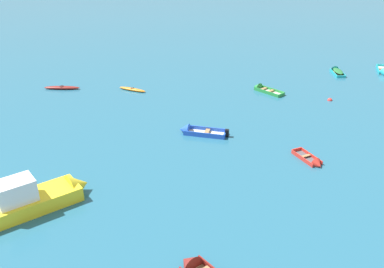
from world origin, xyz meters
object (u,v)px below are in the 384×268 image
at_px(rowboat_green_near_camera, 262,89).
at_px(rowboat_blue_center, 194,131).
at_px(rowboat_red_back_row_right, 313,162).
at_px(motor_launch_yellow_cluster_outer, 36,197).
at_px(kayak_orange_cluster_inner, 132,89).
at_px(mooring_buoy_near_foreground, 330,100).
at_px(kayak_maroon_far_right, 62,88).
at_px(rowboat_turquoise_midfield_left, 336,71).

relative_size(rowboat_green_near_camera, rowboat_blue_center, 0.82).
distance_m(rowboat_red_back_row_right, motor_launch_yellow_cluster_outer, 18.18).
bearing_deg(rowboat_red_back_row_right, kayak_orange_cluster_inner, 130.01).
height_order(kayak_orange_cluster_inner, mooring_buoy_near_foreground, kayak_orange_cluster_inner).
xyz_separation_m(rowboat_red_back_row_right, motor_launch_yellow_cluster_outer, (-17.83, -3.53, 0.57)).
bearing_deg(kayak_maroon_far_right, mooring_buoy_near_foreground, -11.63).
height_order(kayak_orange_cluster_inner, motor_launch_yellow_cluster_outer, motor_launch_yellow_cluster_outer).
bearing_deg(kayak_orange_cluster_inner, mooring_buoy_near_foreground, -12.86).
height_order(rowboat_turquoise_midfield_left, kayak_maroon_far_right, rowboat_turquoise_midfield_left).
bearing_deg(kayak_maroon_far_right, kayak_orange_cluster_inner, -8.35).
height_order(motor_launch_yellow_cluster_outer, mooring_buoy_near_foreground, motor_launch_yellow_cluster_outer).
height_order(kayak_orange_cluster_inner, rowboat_green_near_camera, rowboat_green_near_camera).
height_order(motor_launch_yellow_cluster_outer, rowboat_blue_center, motor_launch_yellow_cluster_outer).
xyz_separation_m(kayak_orange_cluster_inner, mooring_buoy_near_foreground, (18.48, -4.22, -0.14)).
relative_size(motor_launch_yellow_cluster_outer, rowboat_blue_center, 1.66).
bearing_deg(rowboat_red_back_row_right, motor_launch_yellow_cluster_outer, -168.80).
bearing_deg(rowboat_green_near_camera, rowboat_blue_center, -129.87).
height_order(rowboat_turquoise_midfield_left, rowboat_green_near_camera, rowboat_green_near_camera).
height_order(kayak_maroon_far_right, mooring_buoy_near_foreground, kayak_maroon_far_right).
distance_m(rowboat_red_back_row_right, rowboat_blue_center, 9.46).
height_order(rowboat_red_back_row_right, rowboat_blue_center, rowboat_blue_center).
bearing_deg(motor_launch_yellow_cluster_outer, rowboat_green_near_camera, 45.60).
relative_size(rowboat_turquoise_midfield_left, motor_launch_yellow_cluster_outer, 0.45).
xyz_separation_m(rowboat_red_back_row_right, kayak_maroon_far_right, (-19.97, 16.47, 0.03)).
relative_size(rowboat_turquoise_midfield_left, kayak_maroon_far_right, 0.82).
bearing_deg(kayak_maroon_far_right, motor_launch_yellow_cluster_outer, -83.89).
bearing_deg(rowboat_green_near_camera, mooring_buoy_near_foreground, -29.48).
xyz_separation_m(rowboat_red_back_row_right, rowboat_green_near_camera, (-0.21, 14.46, 0.01)).
xyz_separation_m(rowboat_green_near_camera, motor_launch_yellow_cluster_outer, (-17.62, -17.99, 0.56)).
xyz_separation_m(rowboat_red_back_row_right, mooring_buoy_near_foreground, (5.52, 11.23, -0.13)).
xyz_separation_m(kayak_orange_cluster_inner, motor_launch_yellow_cluster_outer, (-4.86, -18.97, 0.57)).
height_order(rowboat_turquoise_midfield_left, rowboat_red_back_row_right, rowboat_turquoise_midfield_left).
xyz_separation_m(motor_launch_yellow_cluster_outer, rowboat_blue_center, (10.08, 8.96, -0.52)).
xyz_separation_m(rowboat_turquoise_midfield_left, mooring_buoy_near_foreground, (-3.75, -7.86, -0.22)).
distance_m(rowboat_green_near_camera, mooring_buoy_near_foreground, 6.58).
bearing_deg(kayak_orange_cluster_inner, rowboat_green_near_camera, -4.41).
height_order(rowboat_red_back_row_right, rowboat_green_near_camera, rowboat_green_near_camera).
xyz_separation_m(motor_launch_yellow_cluster_outer, mooring_buoy_near_foreground, (23.34, 14.75, -0.70)).
xyz_separation_m(rowboat_red_back_row_right, kayak_orange_cluster_inner, (-12.96, 15.44, 0.01)).
bearing_deg(rowboat_turquoise_midfield_left, rowboat_blue_center, -141.25).
xyz_separation_m(rowboat_blue_center, mooring_buoy_near_foreground, (13.27, 5.79, -0.18)).
distance_m(kayak_orange_cluster_inner, rowboat_green_near_camera, 12.79).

